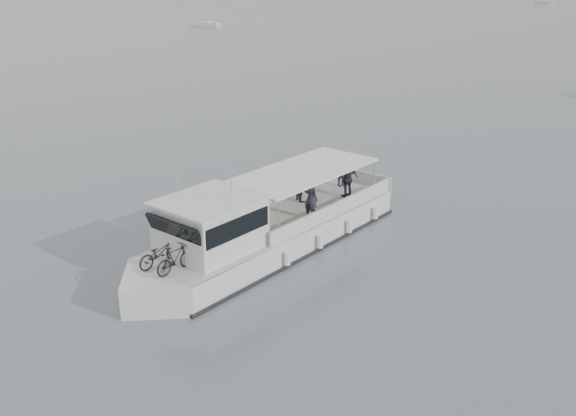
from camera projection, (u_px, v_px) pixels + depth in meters
name	position (u px, v px, depth m)	size (l,w,h in m)	color
ground	(367.00, 227.00, 28.75)	(1400.00, 1400.00, 0.00)	#545F63
tour_boat	(257.00, 233.00, 25.59)	(13.74, 8.38, 5.99)	silver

